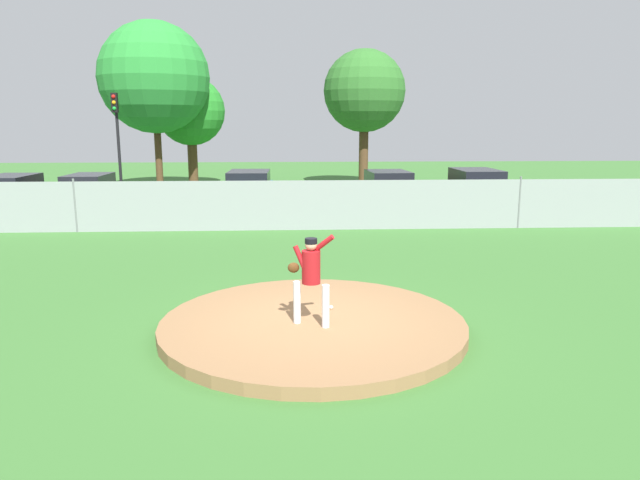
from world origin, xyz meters
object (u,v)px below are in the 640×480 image
object	(u,v)px
parked_car_navy	(476,191)
traffic_light_near	(117,128)
parked_car_champagne	(89,193)
parked_car_slate	(12,195)
baseball	(331,307)
parked_car_charcoal	(388,191)
pitcher_youth	(310,272)
parked_car_teal	(249,191)

from	to	relation	value
parked_car_navy	traffic_light_near	distance (m)	16.77
parked_car_champagne	parked_car_navy	size ratio (longest dim) A/B	0.92
parked_car_slate	parked_car_champagne	xyz separation A→B (m)	(2.86, 0.73, -0.02)
parked_car_champagne	baseball	bearing A→B (deg)	-57.22
baseball	parked_car_navy	size ratio (longest dim) A/B	0.02
parked_car_charcoal	parked_car_slate	distance (m)	15.55
pitcher_youth	parked_car_navy	distance (m)	16.48
pitcher_youth	parked_car_slate	world-z (taller)	pitcher_youth
baseball	traffic_light_near	size ratio (longest dim) A/B	0.01
parked_car_slate	traffic_light_near	distance (m)	5.92
pitcher_youth	parked_car_charcoal	world-z (taller)	pitcher_youth
baseball	parked_car_navy	bearing A→B (deg)	62.58
pitcher_youth	parked_car_slate	distance (m)	18.60
pitcher_youth	parked_car_champagne	xyz separation A→B (m)	(-8.82, 15.20, -0.41)
parked_car_teal	traffic_light_near	xyz separation A→B (m)	(-6.41, 3.56, 2.64)
parked_car_navy	baseball	bearing A→B (deg)	-117.42
pitcher_youth	parked_car_teal	world-z (taller)	pitcher_youth
parked_car_navy	traffic_light_near	bearing A→B (deg)	165.83
parked_car_teal	parked_car_champagne	world-z (taller)	parked_car_teal
baseball	parked_car_slate	size ratio (longest dim) A/B	0.02
pitcher_youth	parked_car_champagne	size ratio (longest dim) A/B	0.38
parked_car_slate	parked_car_champagne	size ratio (longest dim) A/B	1.07
parked_car_charcoal	parked_car_champagne	size ratio (longest dim) A/B	0.98
parked_car_charcoal	baseball	bearing A→B (deg)	-103.64
parked_car_teal	parked_car_champagne	distance (m)	6.74
parked_car_teal	parked_car_slate	bearing A→B (deg)	-176.03
parked_car_slate	baseball	bearing A→B (deg)	-48.38
parked_car_champagne	parked_car_charcoal	bearing A→B (deg)	-0.79
pitcher_youth	parked_car_teal	xyz separation A→B (m)	(-2.09, 15.13, -0.36)
parked_car_charcoal	parked_car_navy	size ratio (longest dim) A/B	0.90
parked_car_charcoal	parked_car_teal	bearing A→B (deg)	178.95
traffic_light_near	parked_car_charcoal	bearing A→B (deg)	-16.52
parked_car_slate	traffic_light_near	world-z (taller)	traffic_light_near
parked_car_teal	parked_car_navy	bearing A→B (deg)	-2.97
baseball	parked_car_charcoal	world-z (taller)	parked_car_charcoal
baseball	parked_car_navy	world-z (taller)	parked_car_navy
parked_car_slate	parked_car_navy	distance (m)	19.25
parked_car_champagne	parked_car_teal	bearing A→B (deg)	-0.56
parked_car_teal	parked_car_champagne	bearing A→B (deg)	179.44
baseball	parked_car_slate	distance (m)	18.23
parked_car_teal	parked_car_charcoal	xyz separation A→B (m)	(5.94, -0.11, -0.02)
parked_car_champagne	parked_car_navy	distance (m)	16.40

